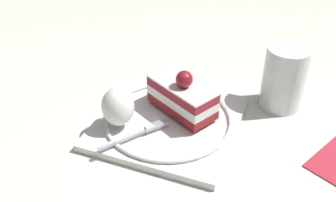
{
  "coord_description": "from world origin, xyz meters",
  "views": [
    {
      "loc": [
        0.04,
        -0.52,
        0.4
      ],
      "look_at": [
        -0.03,
        -0.02,
        0.05
      ],
      "focal_mm": 42.51,
      "sensor_mm": 36.0,
      "label": 1
    }
  ],
  "objects_px": {
    "whipped_cream_dollop": "(118,107)",
    "fork": "(137,133)",
    "dessert_plate": "(168,121)",
    "drink_glass_near": "(283,81)",
    "cake_slice": "(182,97)"
  },
  "relations": [
    {
      "from": "dessert_plate",
      "to": "drink_glass_near",
      "type": "distance_m",
      "value": 0.2
    },
    {
      "from": "dessert_plate",
      "to": "whipped_cream_dollop",
      "type": "relative_size",
      "value": 4.09
    },
    {
      "from": "cake_slice",
      "to": "whipped_cream_dollop",
      "type": "distance_m",
      "value": 0.1
    },
    {
      "from": "dessert_plate",
      "to": "fork",
      "type": "bearing_deg",
      "value": -128.01
    },
    {
      "from": "dessert_plate",
      "to": "fork",
      "type": "relative_size",
      "value": 2.73
    },
    {
      "from": "dessert_plate",
      "to": "fork",
      "type": "distance_m",
      "value": 0.07
    },
    {
      "from": "whipped_cream_dollop",
      "to": "fork",
      "type": "xyz_separation_m",
      "value": [
        0.03,
        -0.02,
        -0.03
      ]
    },
    {
      "from": "fork",
      "to": "dessert_plate",
      "type": "bearing_deg",
      "value": 51.99
    },
    {
      "from": "whipped_cream_dollop",
      "to": "drink_glass_near",
      "type": "xyz_separation_m",
      "value": [
        0.25,
        0.11,
        -0.0
      ]
    },
    {
      "from": "fork",
      "to": "whipped_cream_dollop",
      "type": "bearing_deg",
      "value": 144.4
    },
    {
      "from": "fork",
      "to": "drink_glass_near",
      "type": "height_order",
      "value": "drink_glass_near"
    },
    {
      "from": "cake_slice",
      "to": "drink_glass_near",
      "type": "relative_size",
      "value": 1.11
    },
    {
      "from": "dessert_plate",
      "to": "cake_slice",
      "type": "xyz_separation_m",
      "value": [
        0.02,
        0.02,
        0.04
      ]
    },
    {
      "from": "dessert_plate",
      "to": "drink_glass_near",
      "type": "height_order",
      "value": "drink_glass_near"
    },
    {
      "from": "whipped_cream_dollop",
      "to": "drink_glass_near",
      "type": "relative_size",
      "value": 0.57
    }
  ]
}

